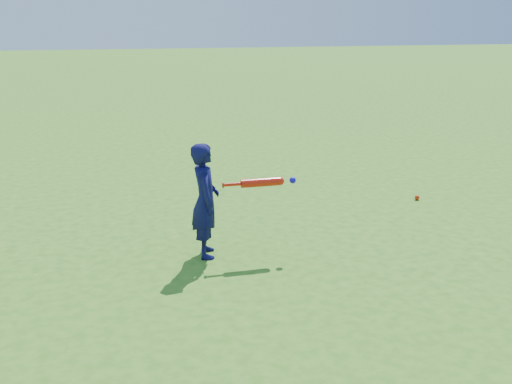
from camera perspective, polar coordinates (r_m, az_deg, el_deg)
ground at (r=5.88m, az=0.80°, el=-5.24°), size 80.00×80.00×0.00m
child at (r=5.46m, az=-5.10°, el=-0.86°), size 0.30×0.43×1.12m
ground_ball_red at (r=7.56m, az=15.81°, el=-0.54°), size 0.06×0.06×0.06m
bat_swing at (r=5.48m, az=0.81°, el=0.99°), size 0.73×0.09×0.08m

